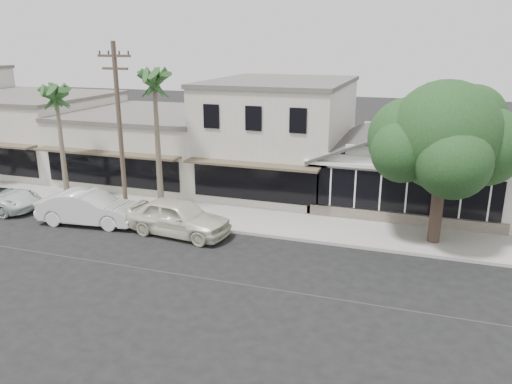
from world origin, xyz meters
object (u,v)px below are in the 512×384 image
(shade_tree, at_px, (443,138))
(car_0, at_px, (178,217))
(car_1, at_px, (89,208))
(utility_pole, at_px, (120,128))

(shade_tree, bearing_deg, car_0, -166.28)
(car_0, relative_size, car_1, 1.00)
(utility_pole, distance_m, car_0, 5.54)
(car_0, relative_size, shade_tree, 0.69)
(car_0, xyz_separation_m, shade_tree, (11.63, 2.84, 4.03))
(utility_pole, xyz_separation_m, car_0, (3.71, -1.27, -3.91))
(utility_pole, bearing_deg, shade_tree, 5.82)
(car_1, relative_size, shade_tree, 0.69)
(car_0, xyz_separation_m, car_1, (-5.00, -0.09, -0.03))
(utility_pole, bearing_deg, car_0, -18.93)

